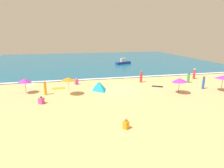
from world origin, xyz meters
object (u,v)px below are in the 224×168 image
object	(u,v)px
beachgoer_0	(41,101)
beachgoer_1	(45,88)
small_boat_0	(123,62)
beach_umbrella_1	(180,80)
beachgoer_6	(141,77)
beachgoer_3	(194,74)
beachgoer_5	(76,82)
beach_tent	(99,86)
beachgoer_7	(126,124)
beachgoer_4	(203,82)
beach_umbrella_3	(25,80)
beachgoer_2	(188,78)
beach_umbrella_0	(223,77)
beach_umbrella_2	(68,79)

from	to	relation	value
beachgoer_0	beachgoer_1	world-z (taller)	beachgoer_1
small_boat_0	beach_umbrella_1	bearing A→B (deg)	-88.73
beachgoer_1	beachgoer_6	bearing A→B (deg)	13.46
beach_umbrella_1	beachgoer_3	size ratio (longest dim) A/B	1.53
beachgoer_1	beach_umbrella_1	bearing A→B (deg)	-10.37
beachgoer_5	beach_tent	bearing A→B (deg)	-50.50
beachgoer_7	beachgoer_4	bearing A→B (deg)	31.69
beach_tent	beachgoer_6	xyz separation A→B (m)	(6.74, 2.63, 0.23)
beach_umbrella_1	beachgoer_7	size ratio (longest dim) A/B	3.14
beach_umbrella_3	beach_tent	xyz separation A→B (m)	(8.93, -0.59, -1.04)
beach_tent	beachgoer_2	size ratio (longest dim) A/B	1.64
beach_umbrella_3	beachgoer_2	distance (m)	22.48
beachgoer_2	beachgoer_6	size ratio (longest dim) A/B	0.94
beach_tent	beachgoer_4	world-z (taller)	beachgoer_4
beach_tent	beachgoer_4	bearing A→B (deg)	-10.07
beach_umbrella_0	beach_umbrella_3	world-z (taller)	beach_umbrella_0
beach_umbrella_0	beach_umbrella_3	xyz separation A→B (m)	(-23.99, 4.38, -0.19)
beachgoer_5	beachgoer_6	world-z (taller)	beachgoer_6
beach_umbrella_1	beachgoer_5	bearing A→B (deg)	150.54
beachgoer_1	beachgoer_2	world-z (taller)	beachgoer_1
beach_umbrella_3	beachgoer_1	world-z (taller)	beach_umbrella_3
beach_umbrella_0	beachgoer_3	distance (m)	6.89
beach_tent	beachgoer_2	distance (m)	13.56
beachgoer_6	beach_tent	bearing A→B (deg)	-158.71
beach_umbrella_3	beachgoer_1	xyz separation A→B (m)	(2.42, -1.13, -0.82)
beachgoer_6	beachgoer_1	bearing A→B (deg)	-166.54
beach_umbrella_0	beachgoer_7	world-z (taller)	beach_umbrella_0
beachgoer_3	small_boat_0	bearing A→B (deg)	113.45
beach_umbrella_1	beachgoer_0	bearing A→B (deg)	-179.60
beach_umbrella_2	small_boat_0	world-z (taller)	beach_umbrella_2
beach_umbrella_0	beachgoer_1	world-z (taller)	beach_umbrella_0
beachgoer_2	beachgoer_6	xyz separation A→B (m)	(-6.79, 1.76, 0.05)
beachgoer_5	beachgoer_1	bearing A→B (deg)	-133.51
beachgoer_4	beachgoer_6	world-z (taller)	beachgoer_4
beachgoer_0	beach_umbrella_3	bearing A→B (deg)	119.95
beach_umbrella_1	beach_umbrella_3	xyz separation A→B (m)	(-18.21, 4.02, -0.05)
beachgoer_2	beach_umbrella_2	bearing A→B (deg)	-173.25
beach_umbrella_0	beach_umbrella_1	bearing A→B (deg)	176.44
beachgoer_1	beachgoer_7	distance (m)	12.13
beach_umbrella_2	beachgoer_4	xyz separation A→B (m)	(17.29, -1.22, -1.06)
beachgoer_5	small_boat_0	xyz separation A→B (m)	(11.55, 16.30, 0.15)
beach_umbrella_2	beachgoer_4	size ratio (longest dim) A/B	1.26
beach_umbrella_2	beachgoer_0	size ratio (longest dim) A/B	2.69
beach_umbrella_3	beachgoer_1	distance (m)	2.79
beach_umbrella_1	beachgoer_1	xyz separation A→B (m)	(-15.79, 2.89, -0.88)
beach_umbrella_3	beach_tent	bearing A→B (deg)	-3.76
beachgoer_1	beachgoer_4	distance (m)	20.11
small_boat_0	beachgoer_7	bearing A→B (deg)	-105.30
beachgoer_4	beachgoer_5	bearing A→B (deg)	160.47
beach_umbrella_0	beachgoer_1	size ratio (longest dim) A/B	1.41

